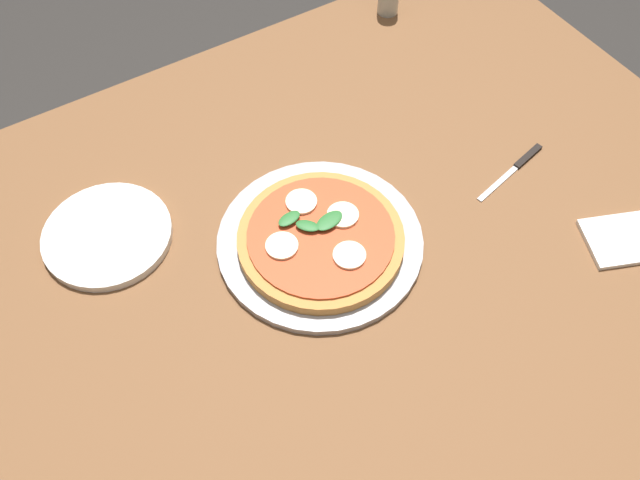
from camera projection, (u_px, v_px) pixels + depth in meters
name	position (u px, v px, depth m)	size (l,w,h in m)	color
ground_plane	(342.00, 412.00, 1.64)	(6.00, 6.00, 0.00)	#2D2B28
dining_table	(352.00, 270.00, 1.12)	(1.28, 1.02, 0.73)	brown
serving_tray	(320.00, 242.00, 1.03)	(0.31, 0.31, 0.01)	#B2B2B7
pizza	(321.00, 238.00, 1.01)	(0.25, 0.25, 0.03)	#C6843F
plate_white	(107.00, 235.00, 1.03)	(0.20, 0.20, 0.01)	white
napkin	(628.00, 239.00, 1.03)	(0.13, 0.09, 0.01)	white
knife	(518.00, 165.00, 1.12)	(0.16, 0.05, 0.01)	black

